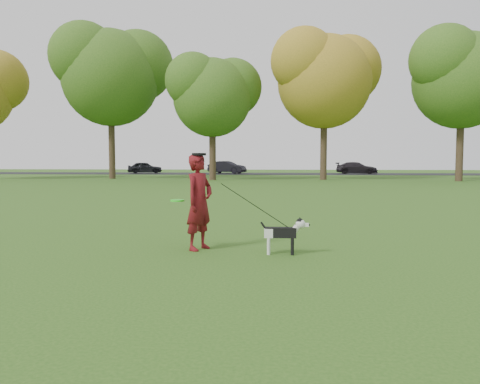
# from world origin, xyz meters

# --- Properties ---
(ground) EXTENTS (120.00, 120.00, 0.00)m
(ground) POSITION_xyz_m (0.00, 0.00, 0.00)
(ground) COLOR #285116
(ground) RESTS_ON ground
(road) EXTENTS (120.00, 7.00, 0.02)m
(road) POSITION_xyz_m (0.00, 40.00, 0.01)
(road) COLOR black
(road) RESTS_ON ground
(man) EXTENTS (0.60, 0.68, 1.58)m
(man) POSITION_xyz_m (-0.48, -0.44, 0.79)
(man) COLOR #560F0C
(man) RESTS_ON ground
(dog) EXTENTS (0.77, 0.15, 0.59)m
(dog) POSITION_xyz_m (0.91, -0.71, 0.36)
(dog) COLOR black
(dog) RESTS_ON ground
(car_left) EXTENTS (3.80, 2.36, 1.21)m
(car_left) POSITION_xyz_m (-13.26, 40.00, 0.62)
(car_left) COLOR black
(car_left) RESTS_ON road
(car_mid) EXTENTS (4.15, 2.60, 1.29)m
(car_mid) POSITION_xyz_m (-4.60, 40.00, 0.66)
(car_mid) COLOR black
(car_mid) RESTS_ON road
(car_right) EXTENTS (4.37, 2.47, 1.19)m
(car_right) POSITION_xyz_m (8.57, 40.00, 0.62)
(car_right) COLOR black
(car_right) RESTS_ON road
(man_held_items) EXTENTS (1.97, 0.39, 1.19)m
(man_held_items) POSITION_xyz_m (0.44, -0.60, 0.75)
(man_held_items) COLOR #2BFF20
(man_held_items) RESTS_ON ground
(tree_row) EXTENTS (51.74, 8.86, 12.01)m
(tree_row) POSITION_xyz_m (-1.43, 26.07, 7.41)
(tree_row) COLOR #38281C
(tree_row) RESTS_ON ground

